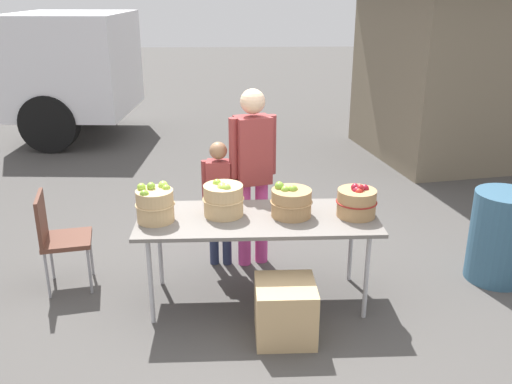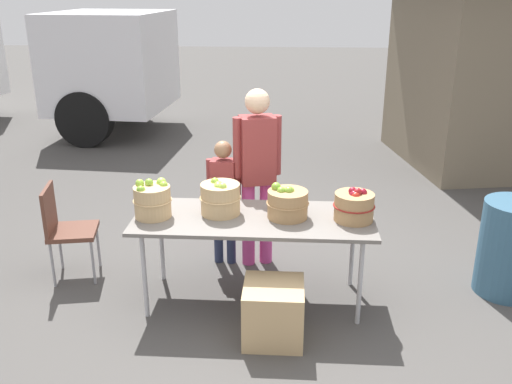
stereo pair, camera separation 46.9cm
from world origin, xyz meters
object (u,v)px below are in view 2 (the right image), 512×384
at_px(apple_basket_green_2, 287,203).
at_px(vendor_adult, 257,165).
at_px(folding_chair, 64,225).
at_px(market_table, 254,222).
at_px(apple_basket_green_0, 152,200).
at_px(child_customer, 224,193).
at_px(trash_barrel, 511,248).
at_px(produce_crate, 273,312).
at_px(apple_basket_red_0, 354,206).
at_px(apple_basket_green_1, 220,198).

bearing_deg(apple_basket_green_2, vendor_adult, 112.90).
bearing_deg(folding_chair, market_table, -110.75).
bearing_deg(apple_basket_green_0, child_customer, 55.59).
height_order(trash_barrel, produce_crate, trash_barrel).
bearing_deg(child_customer, apple_basket_green_2, 136.82).
relative_size(apple_basket_red_0, produce_crate, 0.74).
distance_m(apple_basket_green_2, child_customer, 0.89).
height_order(market_table, trash_barrel, trash_barrel).
xyz_separation_m(child_customer, produce_crate, (0.50, -1.19, -0.48)).
distance_m(vendor_adult, trash_barrel, 2.26).
bearing_deg(produce_crate, apple_basket_green_2, 81.26).
bearing_deg(apple_basket_green_2, apple_basket_green_0, -177.14).
bearing_deg(vendor_adult, apple_basket_green_0, 25.59).
height_order(apple_basket_green_0, produce_crate, apple_basket_green_0).
relative_size(vendor_adult, child_customer, 1.39).
bearing_deg(vendor_adult, market_table, 74.46).
relative_size(vendor_adult, produce_crate, 3.75).
distance_m(apple_basket_green_1, trash_barrel, 2.47).
height_order(vendor_adult, produce_crate, vendor_adult).
distance_m(apple_basket_green_0, vendor_adult, 1.06).
xyz_separation_m(apple_basket_green_1, apple_basket_green_2, (0.53, -0.04, -0.01)).
height_order(apple_basket_red_0, child_customer, child_customer).
bearing_deg(vendor_adult, apple_basket_green_2, 96.30).
bearing_deg(apple_basket_red_0, vendor_adult, 139.45).
xyz_separation_m(apple_basket_green_1, trash_barrel, (2.41, 0.22, -0.47)).
distance_m(market_table, apple_basket_green_1, 0.33).
height_order(market_table, vendor_adult, vendor_adult).
relative_size(child_customer, produce_crate, 2.70).
height_order(apple_basket_green_0, apple_basket_red_0, apple_basket_green_0).
height_order(market_table, apple_basket_red_0, apple_basket_red_0).
relative_size(vendor_adult, trash_barrel, 2.02).
height_order(market_table, apple_basket_green_1, apple_basket_green_1).
relative_size(market_table, folding_chair, 2.21).
bearing_deg(folding_chair, apple_basket_green_2, -108.99).
relative_size(market_table, apple_basket_green_1, 5.69).
relative_size(trash_barrel, produce_crate, 1.86).
xyz_separation_m(apple_basket_green_2, trash_barrel, (1.88, 0.26, -0.46)).
relative_size(apple_basket_green_2, trash_barrel, 0.41).
bearing_deg(apple_basket_green_1, trash_barrel, 5.22).
bearing_deg(produce_crate, apple_basket_red_0, 40.86).
height_order(apple_basket_green_2, vendor_adult, vendor_adult).
height_order(market_table, apple_basket_green_0, apple_basket_green_0).
xyz_separation_m(market_table, vendor_adult, (-0.01, 0.67, 0.27)).
height_order(apple_basket_green_1, produce_crate, apple_basket_green_1).
bearing_deg(folding_chair, produce_crate, -124.70).
bearing_deg(trash_barrel, apple_basket_red_0, -168.19).
bearing_deg(market_table, trash_barrel, 7.36).
distance_m(child_customer, produce_crate, 1.38).
xyz_separation_m(vendor_adult, folding_chair, (-1.67, -0.39, -0.46)).
bearing_deg(apple_basket_red_0, market_table, 179.45).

